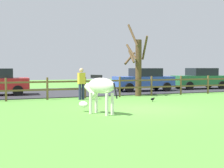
{
  "coord_description": "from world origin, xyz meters",
  "views": [
    {
      "loc": [
        -5.9,
        -11.55,
        1.7
      ],
      "look_at": [
        -0.81,
        1.14,
        0.97
      ],
      "focal_mm": 51.36,
      "sensor_mm": 36.0,
      "label": 1
    }
  ],
  "objects": [
    {
      "name": "parked_car_blue",
      "position": [
        4.29,
        7.97,
        0.84
      ],
      "size": [
        4.11,
        2.11,
        1.56
      ],
      "color": "#2D4CAD",
      "rests_on": "parking_asphalt"
    },
    {
      "name": "parked_car_green",
      "position": [
        9.22,
        8.31,
        0.84
      ],
      "size": [
        4.13,
        2.16,
        1.56
      ],
      "color": "#236B38",
      "rests_on": "parking_asphalt"
    },
    {
      "name": "bare_tree",
      "position": [
        2.46,
        5.26,
        1.86
      ],
      "size": [
        1.37,
        1.46,
        4.19
      ],
      "color": "#513A23",
      "rests_on": "ground_plane"
    },
    {
      "name": "crow_on_grass",
      "position": [
        1.77,
        2.2,
        0.13
      ],
      "size": [
        0.22,
        0.1,
        0.2
      ],
      "color": "black",
      "rests_on": "ground_plane"
    },
    {
      "name": "ground_plane",
      "position": [
        0.0,
        0.0,
        0.0
      ],
      "size": [
        60.0,
        60.0,
        0.0
      ],
      "primitive_type": "plane",
      "color": "#549338"
    },
    {
      "name": "parking_asphalt",
      "position": [
        0.0,
        9.3,
        0.03
      ],
      "size": [
        28.0,
        7.4,
        0.05
      ],
      "primitive_type": "cube",
      "color": "#2D2D33",
      "rests_on": "ground_plane"
    },
    {
      "name": "zebra",
      "position": [
        -2.04,
        -0.73,
        0.93
      ],
      "size": [
        1.09,
        1.79,
        1.41
      ],
      "color": "white",
      "rests_on": "ground_plane"
    },
    {
      "name": "paddock_fence",
      "position": [
        -0.82,
        5.0,
        0.66
      ],
      "size": [
        20.46,
        0.11,
        1.16
      ],
      "color": "brown",
      "rests_on": "ground_plane"
    },
    {
      "name": "visitor_near_fence",
      "position": [
        -1.2,
        4.41,
        0.91
      ],
      "size": [
        0.4,
        0.29,
        1.64
      ],
      "color": "#232847",
      "rests_on": "ground_plane"
    }
  ]
}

